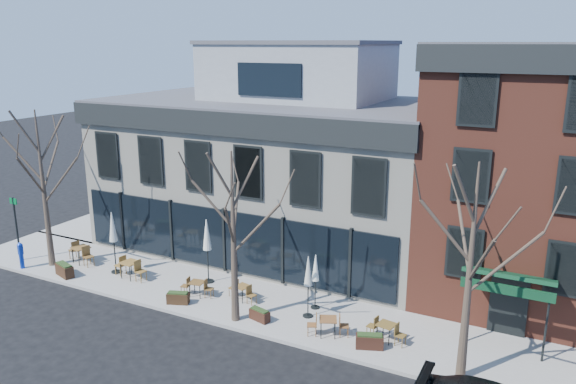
% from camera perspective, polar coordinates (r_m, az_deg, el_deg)
% --- Properties ---
extents(ground, '(120.00, 120.00, 0.00)m').
position_cam_1_polar(ground, '(28.21, -6.26, -8.43)').
color(ground, black).
rests_on(ground, ground).
extents(sidewalk_front, '(33.50, 4.70, 0.15)m').
position_cam_1_polar(sidewalk_front, '(24.96, -2.65, -11.42)').
color(sidewalk_front, gray).
rests_on(sidewalk_front, ground).
extents(sidewalk_side, '(4.50, 12.00, 0.15)m').
position_cam_1_polar(sidewalk_side, '(39.24, -15.25, -1.98)').
color(sidewalk_side, gray).
rests_on(sidewalk_side, ground).
extents(corner_building, '(18.39, 10.39, 11.10)m').
position_cam_1_polar(corner_building, '(30.89, -1.23, 2.94)').
color(corner_building, beige).
rests_on(corner_building, ground).
extents(red_brick_building, '(8.20, 11.78, 11.18)m').
position_cam_1_polar(red_brick_building, '(27.10, 23.50, 1.95)').
color(red_brick_building, brown).
rests_on(red_brick_building, ground).
extents(tree_corner, '(3.93, 3.98, 7.92)m').
position_cam_1_polar(tree_corner, '(30.14, -23.58, 0.44)').
color(tree_corner, '#382B21').
rests_on(tree_corner, sidewalk_front).
extents(tree_mid, '(3.50, 3.55, 7.04)m').
position_cam_1_polar(tree_mid, '(22.25, -5.55, -4.45)').
color(tree_mid, '#382B21').
rests_on(tree_mid, sidewalk_front).
extents(tree_right, '(3.72, 3.77, 7.48)m').
position_cam_1_polar(tree_right, '(19.15, 18.00, -7.70)').
color(tree_right, '#382B21').
rests_on(tree_right, sidewalk_front).
extents(sign_pole, '(0.50, 0.10, 3.40)m').
position_cam_1_polar(sign_pole, '(32.08, -25.88, -3.03)').
color(sign_pole, black).
rests_on(sign_pole, sidewalk_front).
extents(call_box, '(0.28, 0.28, 1.39)m').
position_cam_1_polar(call_box, '(31.26, -25.49, -5.75)').
color(call_box, '#0B2A99').
rests_on(call_box, sidewalk_front).
extents(cafe_set_0, '(1.99, 0.96, 1.02)m').
position_cam_1_polar(cafe_set_0, '(30.93, -20.28, -5.82)').
color(cafe_set_0, brown).
rests_on(cafe_set_0, sidewalk_front).
extents(cafe_set_1, '(1.94, 0.84, 1.00)m').
position_cam_1_polar(cafe_set_1, '(28.26, -15.72, -7.42)').
color(cafe_set_1, brown).
rests_on(cafe_set_1, sidewalk_front).
extents(cafe_set_2, '(1.60, 0.73, 0.82)m').
position_cam_1_polar(cafe_set_2, '(25.77, -9.22, -9.50)').
color(cafe_set_2, brown).
rests_on(cafe_set_2, sidewalk_front).
extents(cafe_set_3, '(1.58, 0.76, 0.81)m').
position_cam_1_polar(cafe_set_3, '(25.15, -4.65, -10.00)').
color(cafe_set_3, brown).
rests_on(cafe_set_3, sidewalk_front).
extents(cafe_set_4, '(1.69, 1.05, 0.88)m').
position_cam_1_polar(cafe_set_4, '(22.32, 4.08, -13.32)').
color(cafe_set_4, brown).
rests_on(cafe_set_4, sidewalk_front).
extents(cafe_set_5, '(1.65, 0.75, 0.85)m').
position_cam_1_polar(cafe_set_5, '(22.25, 9.94, -13.66)').
color(cafe_set_5, brown).
rests_on(cafe_set_5, sidewalk_front).
extents(umbrella_0, '(0.50, 0.50, 3.11)m').
position_cam_1_polar(umbrella_0, '(28.54, -17.37, -3.73)').
color(umbrella_0, black).
rests_on(umbrella_0, sidewalk_front).
extents(umbrella_2, '(0.50, 0.50, 3.11)m').
position_cam_1_polar(umbrella_2, '(26.43, -8.24, -4.67)').
color(umbrella_2, black).
rests_on(umbrella_2, sidewalk_front).
extents(umbrella_3, '(0.43, 0.43, 2.67)m').
position_cam_1_polar(umbrella_3, '(23.06, 2.07, -8.36)').
color(umbrella_3, black).
rests_on(umbrella_3, sidewalk_front).
extents(umbrella_4, '(0.39, 0.39, 2.42)m').
position_cam_1_polar(umbrella_4, '(23.86, 2.81, -7.99)').
color(umbrella_4, black).
rests_on(umbrella_4, sidewalk_front).
extents(planter_0, '(1.21, 0.77, 0.63)m').
position_cam_1_polar(planter_0, '(29.58, -21.75, -7.35)').
color(planter_0, '#331D11').
rests_on(planter_0, sidewalk_front).
extents(planter_1, '(1.02, 0.69, 0.53)m').
position_cam_1_polar(planter_1, '(25.27, -11.11, -10.50)').
color(planter_1, '#321F10').
rests_on(planter_1, sidewalk_front).
extents(planter_2, '(0.95, 0.57, 0.50)m').
position_cam_1_polar(planter_2, '(23.48, -2.90, -12.34)').
color(planter_2, '#321910').
rests_on(planter_2, sidewalk_front).
extents(planter_3, '(1.09, 0.74, 0.57)m').
position_cam_1_polar(planter_3, '(21.76, 8.28, -14.75)').
color(planter_3, black).
rests_on(planter_3, sidewalk_front).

